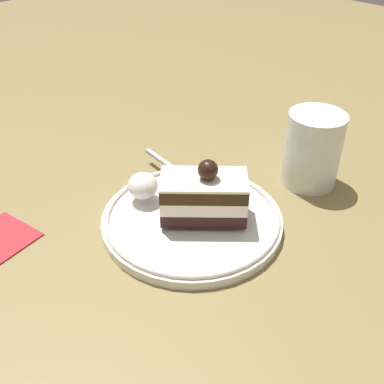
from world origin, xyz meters
The scene contains 6 objects.
ground_plane centered at (0.00, 0.00, 0.00)m, with size 2.40×2.40×0.00m, color olive.
dessert_plate centered at (0.02, 0.03, 0.01)m, with size 0.21×0.21×0.02m.
cake_slice centered at (0.03, 0.04, 0.04)m, with size 0.11×0.11×0.07m.
whipped_cream_dollop centered at (-0.04, 0.01, 0.03)m, with size 0.04×0.04×0.03m, color white.
fork centered at (-0.06, 0.08, 0.02)m, with size 0.12×0.02×0.00m.
drink_glass_far centered at (0.07, 0.20, 0.04)m, with size 0.07×0.07×0.10m.
Camera 1 is at (0.32, -0.27, 0.34)m, focal length 42.35 mm.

